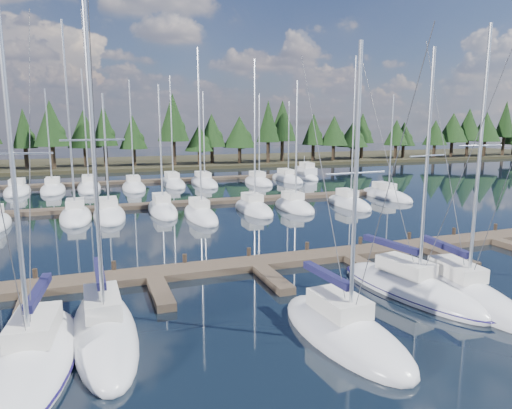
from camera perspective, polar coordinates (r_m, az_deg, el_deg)
name	(u,v)px	position (r m, az deg, el deg)	size (l,w,h in m)	color
ground	(206,225)	(38.74, -6.22, -2.57)	(260.00, 260.00, 0.00)	black
far_shore	(137,163)	(97.49, -14.70, 5.03)	(220.00, 30.00, 0.60)	#2B2818
main_dock	(258,266)	(26.98, 0.25, -7.75)	(44.00, 6.13, 0.90)	#4D3F30
back_docks	(169,191)	(57.62, -10.88, 1.71)	(50.00, 21.80, 0.40)	#4D3F30
front_sailboat_1	(34,359)	(18.78, -25.97, -16.92)	(3.72, 9.15, 13.73)	silver
front_sailboat_2	(104,330)	(19.96, -18.43, -14.69)	(2.71, 9.21, 14.36)	silver
front_sailboat_3	(343,332)	(19.24, 10.86, -15.36)	(3.51, 8.00, 12.17)	silver
front_sailboat_4	(411,289)	(24.64, 18.78, -9.91)	(4.43, 9.47, 12.70)	silver
front_sailboat_5	(461,292)	(25.00, 24.21, -9.95)	(3.40, 9.06, 13.60)	silver
back_sailboat_rows	(168,196)	(53.20, -10.95, 1.09)	(49.30, 33.02, 17.73)	silver
motor_yacht_right	(306,175)	(71.49, 6.25, 3.66)	(3.50, 8.35, 4.05)	silver
tree_line	(144,129)	(87.46, -13.85, 9.15)	(186.37, 12.31, 13.28)	black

